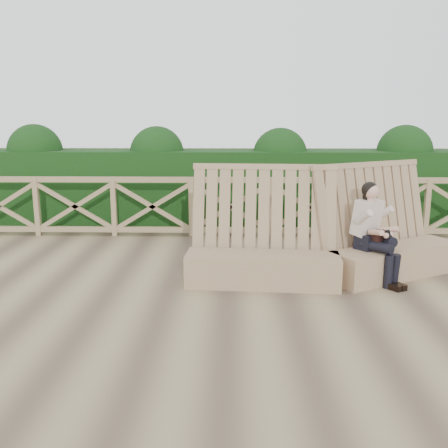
{
  "coord_description": "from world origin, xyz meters",
  "views": [
    {
      "loc": [
        0.09,
        -5.49,
        2.17
      ],
      "look_at": [
        -0.04,
        0.4,
        0.9
      ],
      "focal_mm": 40.0,
      "sensor_mm": 36.0,
      "label": 1
    }
  ],
  "objects": [
    {
      "name": "ground",
      "position": [
        0.0,
        0.0,
        0.0
      ],
      "size": [
        60.0,
        60.0,
        0.0
      ],
      "primitive_type": "plane",
      "color": "brown",
      "rests_on": "ground"
    },
    {
      "name": "bench",
      "position": [
        1.36,
        1.06,
        0.39
      ],
      "size": [
        3.85,
        1.66,
        1.56
      ],
      "rotation": [
        0.0,
        0.0,
        0.2
      ],
      "color": "#87664D",
      "rests_on": "ground"
    },
    {
      "name": "woman",
      "position": [
        1.93,
        1.0,
        0.71
      ],
      "size": [
        0.67,
        0.82,
        1.33
      ],
      "rotation": [
        0.0,
        0.0,
        0.66
      ],
      "color": "black",
      "rests_on": "ground"
    },
    {
      "name": "guardrail",
      "position": [
        0.0,
        3.5,
        0.55
      ],
      "size": [
        10.1,
        0.09,
        1.1
      ],
      "color": "olive",
      "rests_on": "ground"
    },
    {
      "name": "hedge",
      "position": [
        0.0,
        4.7,
        0.75
      ],
      "size": [
        12.0,
        1.2,
        1.5
      ],
      "primitive_type": "cube",
      "color": "black",
      "rests_on": "ground"
    }
  ]
}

